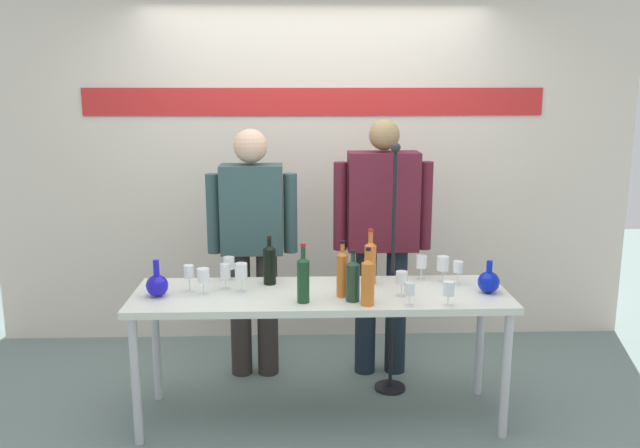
{
  "coord_description": "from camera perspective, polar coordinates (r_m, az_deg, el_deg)",
  "views": [
    {
      "loc": [
        -0.13,
        -3.62,
        1.95
      ],
      "look_at": [
        0.0,
        0.15,
        1.14
      ],
      "focal_mm": 37.15,
      "sensor_mm": 36.0,
      "label": 1
    }
  ],
  "objects": [
    {
      "name": "wine_glass_left_4",
      "position": [
        3.88,
        -8.16,
        -4.11
      ],
      "size": [
        0.06,
        0.06,
        0.15
      ],
      "color": "white",
      "rests_on": "display_table"
    },
    {
      "name": "decanter_blue_left",
      "position": [
        3.83,
        -13.85,
        -5.09
      ],
      "size": [
        0.12,
        0.12,
        0.21
      ],
      "color": "#1B15BC",
      "rests_on": "display_table"
    },
    {
      "name": "display_table",
      "position": [
        3.83,
        0.08,
        -6.85
      ],
      "size": [
        2.15,
        0.63,
        0.77
      ],
      "color": "silver",
      "rests_on": "ground"
    },
    {
      "name": "wine_glass_right_0",
      "position": [
        4.0,
        11.82,
        -3.7
      ],
      "size": [
        0.06,
        0.06,
        0.14
      ],
      "color": "white",
      "rests_on": "display_table"
    },
    {
      "name": "wine_glass_right_4",
      "position": [
        3.59,
        7.72,
        -5.62
      ],
      "size": [
        0.06,
        0.06,
        0.13
      ],
      "color": "white",
      "rests_on": "display_table"
    },
    {
      "name": "wine_glass_left_2",
      "position": [
        3.8,
        -6.81,
        -4.08
      ],
      "size": [
        0.07,
        0.07,
        0.17
      ],
      "color": "white",
      "rests_on": "display_table"
    },
    {
      "name": "wine_glass_left_3",
      "position": [
        3.86,
        -11.23,
        -4.11
      ],
      "size": [
        0.06,
        0.06,
        0.16
      ],
      "color": "white",
      "rests_on": "display_table"
    },
    {
      "name": "ground_plane",
      "position": [
        4.11,
        0.07,
        -16.22
      ],
      "size": [
        10.0,
        10.0,
        0.0
      ],
      "primitive_type": "plane",
      "color": "slate"
    },
    {
      "name": "wine_bottle_0",
      "position": [
        3.6,
        -1.46,
        -4.65
      ],
      "size": [
        0.07,
        0.07,
        0.33
      ],
      "color": "#163E23",
      "rests_on": "display_table"
    },
    {
      "name": "decanter_blue_right",
      "position": [
        3.9,
        14.33,
        -4.82
      ],
      "size": [
        0.13,
        0.13,
        0.19
      ],
      "color": "#0A1EB5",
      "rests_on": "display_table"
    },
    {
      "name": "back_wall",
      "position": [
        4.99,
        -0.48,
        6.94
      ],
      "size": [
        4.81,
        0.11,
        3.0
      ],
      "color": "beige",
      "rests_on": "ground"
    },
    {
      "name": "wine_glass_left_1",
      "position": [
        4.05,
        -7.85,
        -3.39
      ],
      "size": [
        0.07,
        0.07,
        0.14
      ],
      "color": "white",
      "rests_on": "display_table"
    },
    {
      "name": "wine_bottle_4",
      "position": [
        3.63,
        2.85,
        -4.77
      ],
      "size": [
        0.07,
        0.07,
        0.29
      ],
      "color": "#1D3726",
      "rests_on": "display_table"
    },
    {
      "name": "wine_glass_right_1",
      "position": [
        4.07,
        8.73,
        -3.27
      ],
      "size": [
        0.07,
        0.07,
        0.15
      ],
      "color": "white",
      "rests_on": "display_table"
    },
    {
      "name": "wine_bottle_5",
      "position": [
        3.56,
        4.15,
        -4.87
      ],
      "size": [
        0.07,
        0.07,
        0.32
      ],
      "color": "orange",
      "rests_on": "display_table"
    },
    {
      "name": "wine_glass_right_5",
      "position": [
        3.74,
        7.06,
        -4.64
      ],
      "size": [
        0.07,
        0.07,
        0.14
      ],
      "color": "white",
      "rests_on": "display_table"
    },
    {
      "name": "wine_bottle_1",
      "position": [
        3.7,
        1.94,
        -4.18
      ],
      "size": [
        0.06,
        0.06,
        0.32
      ],
      "color": "#C86422",
      "rests_on": "display_table"
    },
    {
      "name": "wine_bottle_3",
      "position": [
        3.94,
        -4.37,
        -3.39
      ],
      "size": [
        0.07,
        0.07,
        0.29
      ],
      "color": "black",
      "rests_on": "display_table"
    },
    {
      "name": "wine_glass_right_3",
      "position": [
        3.62,
        11.02,
        -5.52
      ],
      "size": [
        0.06,
        0.06,
        0.14
      ],
      "color": "white",
      "rests_on": "display_table"
    },
    {
      "name": "microphone_stand",
      "position": [
        4.25,
        6.2,
        -7.37
      ],
      "size": [
        0.2,
        0.2,
        1.6
      ],
      "color": "black",
      "rests_on": "ground"
    },
    {
      "name": "wine_glass_left_0",
      "position": [
        3.81,
        -10.02,
        -4.41
      ],
      "size": [
        0.07,
        0.07,
        0.15
      ],
      "color": "white",
      "rests_on": "display_table"
    },
    {
      "name": "wine_bottle_2",
      "position": [
        3.94,
        4.35,
        -3.17
      ],
      "size": [
        0.07,
        0.07,
        0.33
      ],
      "color": "orange",
      "rests_on": "display_table"
    },
    {
      "name": "presenter_left",
      "position": [
        4.37,
        -5.84,
        -1.21
      ],
      "size": [
        0.59,
        0.22,
        1.66
      ],
      "color": "#302825",
      "rests_on": "ground"
    },
    {
      "name": "presenter_right",
      "position": [
        4.38,
        5.39,
        -0.54
      ],
      "size": [
        0.65,
        0.22,
        1.72
      ],
      "color": "black",
      "rests_on": "ground"
    },
    {
      "name": "wine_glass_right_2",
      "position": [
        4.03,
        10.54,
        -3.41
      ],
      "size": [
        0.07,
        0.07,
        0.16
      ],
      "color": "white",
      "rests_on": "display_table"
    }
  ]
}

